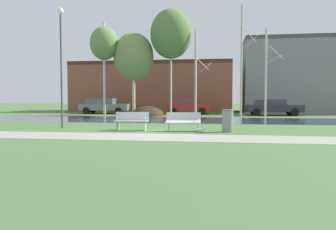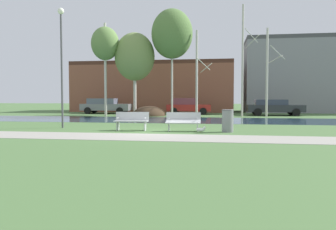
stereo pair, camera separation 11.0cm
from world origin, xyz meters
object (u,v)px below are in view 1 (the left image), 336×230
(parked_van_nearest_grey, at_px, (104,106))
(parked_hatch_third_dark, at_px, (272,107))
(bench_left, at_px, (132,120))
(trash_bin, at_px, (228,120))
(seagull, at_px, (201,130))
(parked_sedan_second_red, at_px, (187,106))
(bench_right, at_px, (183,121))
(streetlamp, at_px, (61,50))

(parked_van_nearest_grey, distance_m, parked_hatch_third_dark, 15.61)
(bench_left, distance_m, trash_bin, 4.48)
(parked_hatch_third_dark, bearing_deg, seagull, -109.58)
(bench_left, height_order, parked_sedan_second_red, parked_sedan_second_red)
(bench_left, relative_size, bench_right, 1.00)
(trash_bin, height_order, parked_hatch_third_dark, parked_hatch_third_dark)
(trash_bin, bearing_deg, bench_left, 179.01)
(seagull, height_order, parked_van_nearest_grey, parked_van_nearest_grey)
(bench_left, bearing_deg, bench_right, 0.00)
(streetlamp, height_order, parked_sedan_second_red, streetlamp)
(bench_left, bearing_deg, streetlamp, 168.19)
(trash_bin, bearing_deg, parked_hatch_third_dark, 74.04)
(streetlamp, relative_size, parked_sedan_second_red, 1.50)
(parked_hatch_third_dark, bearing_deg, parked_van_nearest_grey, 176.46)
(bench_right, bearing_deg, bench_left, 180.00)
(bench_left, relative_size, parked_sedan_second_red, 0.40)
(bench_left, relative_size, seagull, 3.41)
(seagull, bearing_deg, parked_sedan_second_red, 97.45)
(bench_right, height_order, streetlamp, streetlamp)
(streetlamp, relative_size, parked_hatch_third_dark, 1.27)
(trash_bin, height_order, seagull, trash_bin)
(bench_left, xyz_separation_m, streetlamp, (-3.87, 0.81, 3.52))
(streetlamp, bearing_deg, parked_sedan_second_red, 71.24)
(parked_sedan_second_red, xyz_separation_m, parked_hatch_third_dark, (7.55, -0.86, -0.04))
(trash_bin, bearing_deg, parked_sedan_second_red, 101.78)
(bench_left, bearing_deg, seagull, -7.95)
(bench_left, distance_m, seagull, 3.35)
(bench_right, xyz_separation_m, streetlamp, (-6.33, 0.81, 3.52))
(bench_right, height_order, parked_hatch_third_dark, parked_hatch_third_dark)
(parked_van_nearest_grey, bearing_deg, parked_sedan_second_red, -0.71)
(seagull, bearing_deg, streetlamp, 169.96)
(bench_right, height_order, parked_sedan_second_red, parked_sedan_second_red)
(parked_sedan_second_red, bearing_deg, bench_left, -94.32)
(trash_bin, distance_m, streetlamp, 9.08)
(bench_left, height_order, parked_hatch_third_dark, parked_hatch_third_dark)
(parked_hatch_third_dark, bearing_deg, bench_left, -120.51)
(bench_left, bearing_deg, parked_sedan_second_red, 85.68)
(bench_left, distance_m, bench_right, 2.46)
(trash_bin, height_order, parked_van_nearest_grey, parked_van_nearest_grey)
(trash_bin, bearing_deg, streetlamp, 173.93)
(bench_right, height_order, trash_bin, trash_bin)
(trash_bin, relative_size, parked_van_nearest_grey, 0.21)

